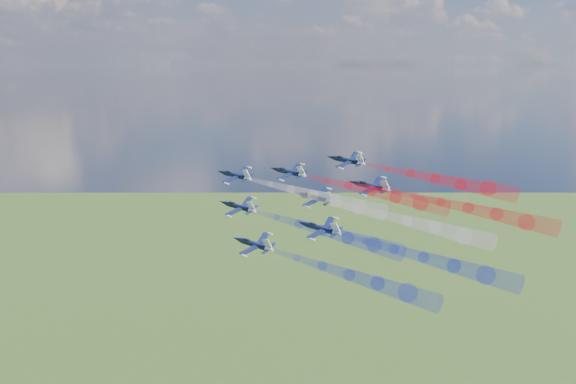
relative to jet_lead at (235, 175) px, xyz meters
name	(u,v)px	position (x,y,z in m)	size (l,w,h in m)	color
jet_lead	(235,175)	(0.00, 0.00, 0.00)	(9.32, 11.65, 3.11)	black
trail_lead	(313,195)	(13.00, -20.27, -2.13)	(3.88, 38.06, 3.88)	white
jet_inner_left	(239,207)	(-2.87, -13.19, -5.28)	(9.32, 11.65, 3.11)	black
trail_inner_left	(323,231)	(10.13, -33.46, -7.41)	(3.88, 38.06, 3.88)	#1724C4
jet_inner_right	(289,172)	(12.82, -4.71, 0.85)	(9.32, 11.65, 3.11)	black
trail_inner_right	(371,191)	(25.83, -24.98, -1.28)	(3.88, 38.06, 3.88)	red
jet_outer_left	(254,244)	(-3.81, -28.39, -10.44)	(9.32, 11.65, 3.11)	black
trail_outer_left	(349,275)	(9.19, -48.66, -12.56)	(3.88, 38.06, 3.88)	#1724C4
jet_center_third	(315,198)	(13.85, -19.70, -3.03)	(9.32, 11.65, 3.11)	black
trail_center_third	(407,221)	(26.85, -39.97, -5.16)	(3.88, 38.06, 3.88)	white
jet_outer_right	(347,160)	(26.50, -9.97, 3.88)	(9.32, 11.65, 3.11)	black
trail_outer_right	(435,178)	(39.50, -30.24, 1.75)	(3.88, 38.06, 3.88)	red
jet_rear_left	(321,228)	(9.56, -33.44, -6.84)	(9.32, 11.65, 3.11)	black
trail_rear_left	(423,257)	(22.56, -53.71, -8.97)	(3.88, 38.06, 3.88)	#1724C4
jet_rear_right	(371,186)	(26.67, -22.92, -0.53)	(9.32, 11.65, 3.11)	black
trail_rear_right	(468,208)	(39.67, -43.19, -2.66)	(3.88, 38.06, 3.88)	red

